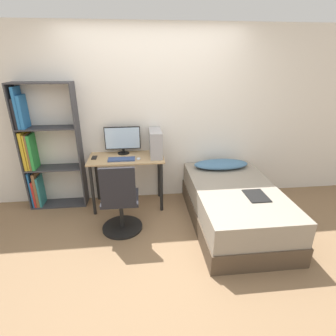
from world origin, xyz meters
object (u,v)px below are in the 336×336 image
object	(u,v)px
pc_tower	(156,143)
monitor	(123,139)
office_chair	(121,206)
bookshelf	(39,151)
bed	(234,205)
keyboard	(122,159)

from	to	relation	value
pc_tower	monitor	bearing A→B (deg)	163.66
office_chair	bookshelf	bearing A→B (deg)	145.05
office_chair	bed	distance (m)	1.46
keyboard	bed	bearing A→B (deg)	-20.16
bed	pc_tower	xyz separation A→B (m)	(-0.97, 0.67, 0.68)
pc_tower	office_chair	bearing A→B (deg)	-125.33
bookshelf	bed	xyz separation A→B (m)	(2.59, -0.77, -0.59)
monitor	pc_tower	distance (m)	0.49
bookshelf	bed	bearing A→B (deg)	-16.49
keyboard	pc_tower	xyz separation A→B (m)	(0.48, 0.14, 0.17)
office_chair	monitor	xyz separation A→B (m)	(0.02, 0.83, 0.62)
monitor	keyboard	distance (m)	0.34
bed	pc_tower	size ratio (longest dim) A/B	4.19
office_chair	keyboard	xyz separation A→B (m)	(0.01, 0.56, 0.41)
bookshelf	monitor	world-z (taller)	bookshelf
pc_tower	bed	bearing A→B (deg)	-34.66
office_chair	bed	size ratio (longest dim) A/B	0.52
monitor	pc_tower	xyz separation A→B (m)	(0.47, -0.14, -0.03)
bookshelf	keyboard	size ratio (longest dim) A/B	4.86
bed	pc_tower	distance (m)	1.36
bed	monitor	size ratio (longest dim) A/B	3.55
office_chair	pc_tower	distance (m)	1.03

